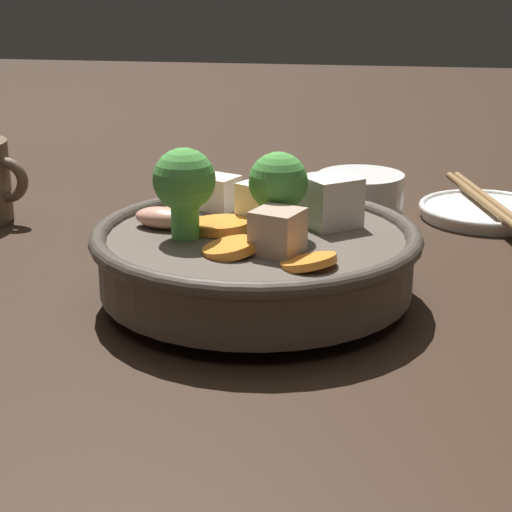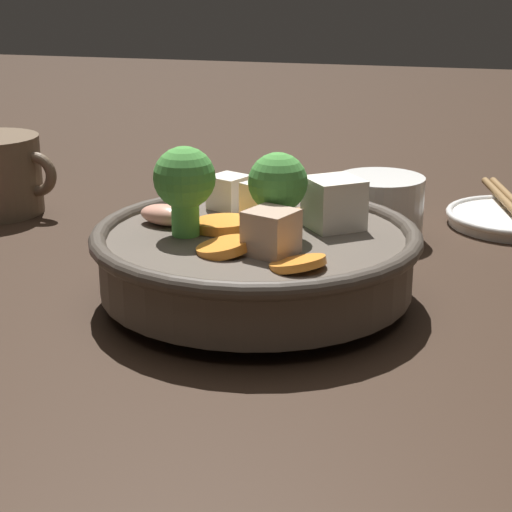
% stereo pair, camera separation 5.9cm
% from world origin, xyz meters
% --- Properties ---
extents(ground_plane, '(3.00, 3.00, 0.00)m').
position_xyz_m(ground_plane, '(0.00, 0.00, 0.00)').
color(ground_plane, black).
extents(stirfry_bowl, '(0.23, 0.23, 0.11)m').
position_xyz_m(stirfry_bowl, '(-0.00, 0.00, 0.04)').
color(stirfry_bowl, '#51473D').
rests_on(stirfry_bowl, ground_plane).
extents(side_saucer, '(0.12, 0.12, 0.01)m').
position_xyz_m(side_saucer, '(0.18, 0.24, 0.01)').
color(side_saucer, white).
rests_on(side_saucer, ground_plane).
extents(tea_cup, '(0.07, 0.07, 0.05)m').
position_xyz_m(tea_cup, '(0.06, 0.17, 0.03)').
color(tea_cup, white).
rests_on(tea_cup, ground_plane).
extents(chopsticks_pair, '(0.06, 0.20, 0.01)m').
position_xyz_m(chopsticks_pair, '(0.18, 0.24, 0.02)').
color(chopsticks_pair, olive).
rests_on(chopsticks_pair, side_saucer).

